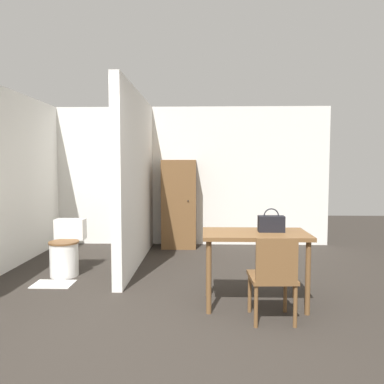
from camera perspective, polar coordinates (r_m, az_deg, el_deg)
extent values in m
plane|color=#2D2823|center=(3.18, -7.27, -23.18)|extent=(16.00, 16.00, 0.00)
cube|color=white|center=(6.86, -2.07, 2.43)|extent=(5.43, 0.12, 2.50)
cube|color=white|center=(5.56, -8.47, 1.98)|extent=(0.12, 2.64, 2.50)
cube|color=brown|center=(3.93, 9.61, -6.35)|extent=(1.08, 0.61, 0.04)
cylinder|color=brown|center=(3.74, 2.59, -12.85)|extent=(0.05, 0.05, 0.72)
cylinder|color=brown|center=(3.88, 17.24, -12.42)|extent=(0.05, 0.05, 0.72)
cylinder|color=brown|center=(4.21, 2.49, -10.90)|extent=(0.05, 0.05, 0.72)
cylinder|color=brown|center=(4.33, 15.49, -10.63)|extent=(0.05, 0.05, 0.72)
cube|color=brown|center=(3.67, 12.05, -12.61)|extent=(0.43, 0.43, 0.04)
cube|color=brown|center=(3.44, 12.80, -10.08)|extent=(0.37, 0.04, 0.39)
cylinder|color=brown|center=(3.87, 8.78, -14.96)|extent=(0.04, 0.04, 0.39)
cylinder|color=brown|center=(3.94, 14.02, -14.69)|extent=(0.04, 0.04, 0.39)
cylinder|color=brown|center=(3.54, 9.72, -16.81)|extent=(0.04, 0.04, 0.39)
cylinder|color=brown|center=(3.62, 15.47, -16.45)|extent=(0.04, 0.04, 0.39)
cylinder|color=white|center=(5.26, -18.90, -9.70)|extent=(0.36, 0.36, 0.43)
cylinder|color=brown|center=(5.21, -18.96, -7.26)|extent=(0.39, 0.39, 0.02)
cube|color=white|center=(5.42, -18.05, -5.41)|extent=(0.40, 0.18, 0.28)
cube|color=black|center=(3.97, 11.97, -4.77)|extent=(0.27, 0.12, 0.17)
torus|color=black|center=(3.96, 11.99, -3.58)|extent=(0.16, 0.01, 0.16)
cube|color=brown|center=(6.59, -1.97, -1.82)|extent=(0.60, 0.45, 1.54)
sphere|color=black|center=(6.34, -0.63, -1.35)|extent=(0.02, 0.02, 0.02)
cube|color=silver|center=(4.99, -20.37, -13.02)|extent=(0.48, 0.32, 0.01)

